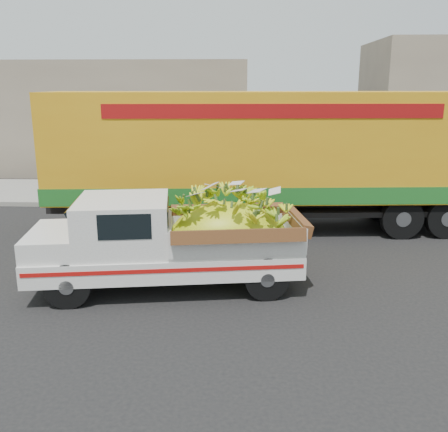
{
  "coord_description": "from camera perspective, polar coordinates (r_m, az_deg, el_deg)",
  "views": [
    {
      "loc": [
        1.0,
        -9.47,
        3.95
      ],
      "look_at": [
        0.54,
        0.71,
        1.28
      ],
      "focal_mm": 40.0,
      "sensor_mm": 36.0,
      "label": 1
    }
  ],
  "objects": [
    {
      "name": "ground",
      "position": [
        10.31,
        -3.21,
        -7.89
      ],
      "size": [
        100.0,
        100.0,
        0.0
      ],
      "primitive_type": "plane",
      "color": "black",
      "rests_on": "ground"
    },
    {
      "name": "pickup_truck",
      "position": [
        9.98,
        -4.28,
        -2.65
      ],
      "size": [
        5.47,
        2.64,
        1.84
      ],
      "rotation": [
        0.0,
        0.0,
        0.14
      ],
      "color": "black",
      "rests_on": "ground"
    },
    {
      "name": "building_left",
      "position": [
        25.83,
        -18.14,
        10.74
      ],
      "size": [
        18.0,
        6.0,
        5.0
      ],
      "primitive_type": "cube",
      "color": "gray",
      "rests_on": "ground"
    },
    {
      "name": "curb",
      "position": [
        16.65,
        -0.93,
        1.21
      ],
      "size": [
        60.0,
        0.25,
        0.15
      ],
      "primitive_type": "cube",
      "color": "gray",
      "rests_on": "ground"
    },
    {
      "name": "semi_trailer",
      "position": [
        13.85,
        5.07,
        7.02
      ],
      "size": [
        12.04,
        3.38,
        3.8
      ],
      "rotation": [
        0.0,
        0.0,
        0.07
      ],
      "color": "black",
      "rests_on": "ground"
    },
    {
      "name": "sidewalk",
      "position": [
        18.7,
        -0.54,
        2.69
      ],
      "size": [
        60.0,
        4.0,
        0.14
      ],
      "primitive_type": "cube",
      "color": "gray",
      "rests_on": "ground"
    }
  ]
}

